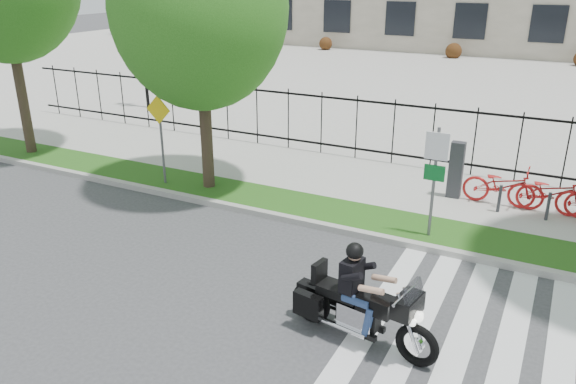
% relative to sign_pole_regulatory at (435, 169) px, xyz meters
% --- Properties ---
extents(ground, '(120.00, 120.00, 0.00)m').
position_rel_sign_pole_regulatory_xyz_m(ground, '(-2.30, -4.58, -1.74)').
color(ground, '#39393B').
rests_on(ground, ground).
extents(curb, '(60.00, 0.20, 0.15)m').
position_rel_sign_pole_regulatory_xyz_m(curb, '(-2.30, -0.48, -1.66)').
color(curb, '#A1A098').
rests_on(curb, ground).
extents(grass_verge, '(60.00, 1.50, 0.15)m').
position_rel_sign_pole_regulatory_xyz_m(grass_verge, '(-2.30, 0.37, -1.66)').
color(grass_verge, '#255415').
rests_on(grass_verge, ground).
extents(sidewalk, '(60.00, 3.50, 0.15)m').
position_rel_sign_pole_regulatory_xyz_m(sidewalk, '(-2.30, 2.87, -1.66)').
color(sidewalk, '#A4A299').
rests_on(sidewalk, ground).
extents(plaza, '(80.00, 34.00, 0.10)m').
position_rel_sign_pole_regulatory_xyz_m(plaza, '(-2.30, 20.42, -1.69)').
color(plaza, '#A4A299').
rests_on(plaza, ground).
extents(iron_fence, '(30.00, 0.06, 2.00)m').
position_rel_sign_pole_regulatory_xyz_m(iron_fence, '(-2.30, 4.62, -0.59)').
color(iron_fence, black).
rests_on(iron_fence, sidewalk).
extents(lamp_post_left, '(1.06, 0.70, 4.25)m').
position_rel_sign_pole_regulatory_xyz_m(lamp_post_left, '(-14.30, 7.42, 1.47)').
color(lamp_post_left, black).
rests_on(lamp_post_left, ground).
extents(street_tree_1, '(4.45, 4.45, 7.29)m').
position_rel_sign_pole_regulatory_xyz_m(street_tree_1, '(-6.21, 0.37, 3.13)').
color(street_tree_1, '#34281C').
rests_on(street_tree_1, grass_verge).
extents(sign_pole_regulatory, '(0.50, 0.09, 2.50)m').
position_rel_sign_pole_regulatory_xyz_m(sign_pole_regulatory, '(0.00, 0.00, 0.00)').
color(sign_pole_regulatory, '#59595B').
rests_on(sign_pole_regulatory, grass_verge).
extents(sign_pole_warning, '(0.78, 0.09, 2.49)m').
position_rel_sign_pole_regulatory_xyz_m(sign_pole_warning, '(-7.46, 0.00, 0.00)').
color(sign_pole_warning, '#59595B').
rests_on(sign_pole_warning, grass_verge).
extents(motorcycle_rider, '(2.71, 1.03, 2.10)m').
position_rel_sign_pole_regulatory_xyz_m(motorcycle_rider, '(-0.11, -4.18, -1.04)').
color(motorcycle_rider, black).
rests_on(motorcycle_rider, ground).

